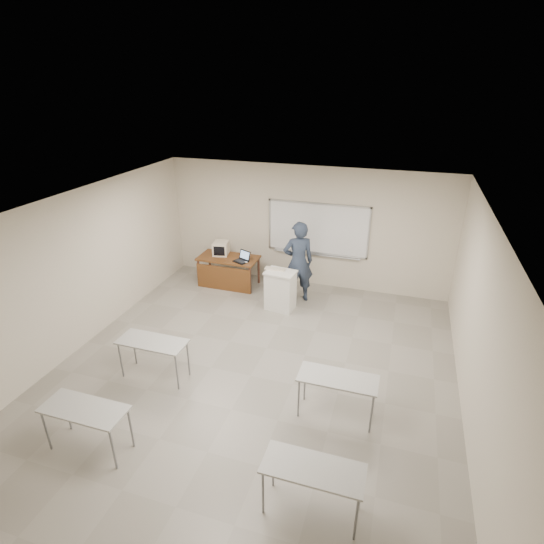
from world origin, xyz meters
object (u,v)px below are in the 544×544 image
(whiteboard, at_px, (318,229))
(podium, at_px, (280,290))
(laptop, at_px, (241,259))
(presenter, at_px, (298,262))
(mouse, at_px, (246,262))
(keyboard, at_px, (275,269))
(instructor_desk, at_px, (227,266))
(crt_monitor, at_px, (221,248))

(whiteboard, xyz_separation_m, podium, (-0.50, -1.47, -1.02))
(laptop, xyz_separation_m, presenter, (1.47, -0.15, 0.16))
(podium, relative_size, mouse, 10.08)
(podium, xyz_separation_m, laptop, (-1.20, 0.68, 0.34))
(podium, xyz_separation_m, keyboard, (-0.15, 0.08, 0.47))
(whiteboard, xyz_separation_m, instructor_desk, (-2.10, -0.78, -0.93))
(instructor_desk, xyz_separation_m, presenter, (1.87, -0.16, 0.42))
(crt_monitor, height_order, mouse, crt_monitor)
(keyboard, distance_m, presenter, 0.61)
(instructor_desk, height_order, podium, podium)
(podium, bearing_deg, presenter, 69.58)
(podium, relative_size, presenter, 0.47)
(presenter, bearing_deg, whiteboard, -130.56)
(podium, distance_m, laptop, 1.42)
(instructor_desk, relative_size, presenter, 0.77)
(whiteboard, bearing_deg, podium, -108.81)
(podium, height_order, laptop, laptop)
(crt_monitor, relative_size, mouse, 4.53)
(whiteboard, xyz_separation_m, keyboard, (-0.65, -1.39, -0.54))
(podium, distance_m, crt_monitor, 2.12)
(crt_monitor, bearing_deg, laptop, -31.46)
(instructor_desk, height_order, keyboard, keyboard)
(instructor_desk, relative_size, crt_monitor, 3.60)
(presenter, bearing_deg, mouse, -29.79)
(instructor_desk, height_order, presenter, presenter)
(crt_monitor, xyz_separation_m, presenter, (2.12, -0.40, 0.06))
(laptop, bearing_deg, presenter, 18.02)
(presenter, bearing_deg, podium, 36.60)
(mouse, height_order, presenter, presenter)
(podium, xyz_separation_m, crt_monitor, (-1.85, 0.93, 0.45))
(keyboard, bearing_deg, podium, -28.96)
(mouse, bearing_deg, crt_monitor, 162.77)
(presenter, bearing_deg, instructor_desk, -31.54)
(podium, bearing_deg, keyboard, 158.31)
(mouse, height_order, keyboard, keyboard)
(whiteboard, distance_m, mouse, 1.91)
(keyboard, xyz_separation_m, presenter, (0.42, 0.45, 0.04))
(crt_monitor, xyz_separation_m, mouse, (0.80, -0.33, -0.15))
(mouse, distance_m, presenter, 1.33)
(podium, bearing_deg, instructor_desk, 163.12)
(mouse, xyz_separation_m, keyboard, (0.90, -0.52, 0.17))
(whiteboard, height_order, keyboard, whiteboard)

